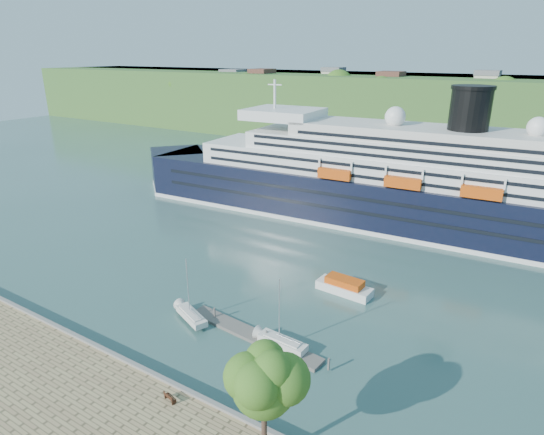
{
  "coord_description": "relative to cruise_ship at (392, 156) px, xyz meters",
  "views": [
    {
      "loc": [
        32.21,
        -25.83,
        31.84
      ],
      "look_at": [
        -2.74,
        30.0,
        7.8
      ],
      "focal_mm": 30.0,
      "sensor_mm": 36.0,
      "label": 1
    }
  ],
  "objects": [
    {
      "name": "ground",
      "position": [
        -6.54,
        -57.8,
        -13.36
      ],
      "size": [
        400.0,
        400.0,
        0.0
      ],
      "primitive_type": "plane",
      "color": "#2E524B",
      "rests_on": "ground"
    },
    {
      "name": "sailboat_white_far",
      "position": [
        3.6,
        -46.13,
        -9.16
      ],
      "size": [
        6.59,
        2.14,
        8.41
      ],
      "primitive_type": null,
      "rotation": [
        0.0,
        0.0,
        -0.05
      ],
      "color": "silver",
      "rests_on": "ground"
    },
    {
      "name": "quay_coping",
      "position": [
        -6.54,
        -58.0,
        -12.21
      ],
      "size": [
        220.0,
        0.5,
        0.3
      ],
      "primitive_type": "cube",
      "color": "slate",
      "rests_on": "promenade"
    },
    {
      "name": "tender_launch",
      "position": [
        4.33,
        -30.44,
        -12.27
      ],
      "size": [
        8.09,
        3.24,
        2.19
      ],
      "primitive_type": null,
      "rotation": [
        0.0,
        0.0,
        -0.07
      ],
      "color": "#D0490C",
      "rests_on": "ground"
    },
    {
      "name": "cruise_ship",
      "position": [
        0.0,
        0.0,
        0.0
      ],
      "size": [
        119.86,
        24.91,
        26.72
      ],
      "primitive_type": null,
      "rotation": [
        0.0,
        0.0,
        0.06
      ],
      "color": "black",
      "rests_on": "ground"
    },
    {
      "name": "floating_pontoon",
      "position": [
        -0.58,
        -45.99,
        -13.15
      ],
      "size": [
        18.75,
        3.89,
        0.41
      ],
      "primitive_type": null,
      "rotation": [
        0.0,
        0.0,
        -0.09
      ],
      "color": "#69645D",
      "rests_on": "ground"
    },
    {
      "name": "sailboat_white_near",
      "position": [
        -8.92,
        -47.38,
        -9.31
      ],
      "size": [
        6.47,
        3.98,
        8.11
      ],
      "primitive_type": null,
      "rotation": [
        0.0,
        0.0,
        -0.39
      ],
      "color": "silver",
      "rests_on": "ground"
    },
    {
      "name": "promenade_tree",
      "position": [
        10.15,
        -60.01,
        -6.83
      ],
      "size": [
        6.68,
        6.68,
        11.06
      ],
      "primitive_type": null,
      "color": "#345D18",
      "rests_on": "promenade"
    },
    {
      "name": "park_bench",
      "position": [
        -0.57,
        -59.73,
        -11.89
      ],
      "size": [
        1.56,
        0.9,
        0.94
      ],
      "primitive_type": null,
      "rotation": [
        0.0,
        0.0,
        -0.22
      ],
      "color": "#432313",
      "rests_on": "promenade"
    },
    {
      "name": "far_hillside",
      "position": [
        -6.54,
        87.2,
        -1.36
      ],
      "size": [
        400.0,
        50.0,
        24.0
      ],
      "primitive_type": "cube",
      "color": "#356327",
      "rests_on": "ground"
    }
  ]
}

